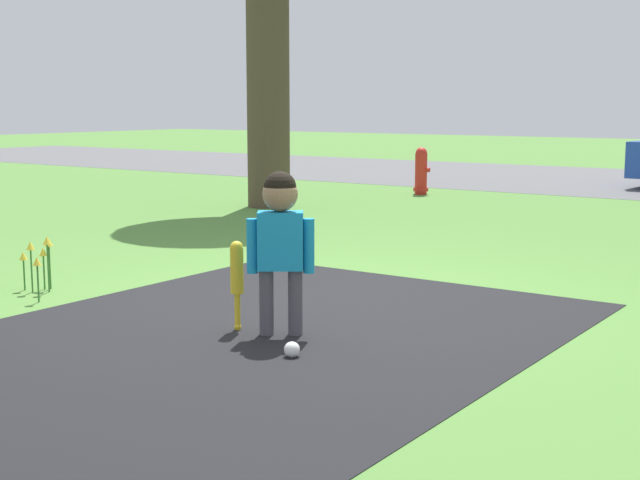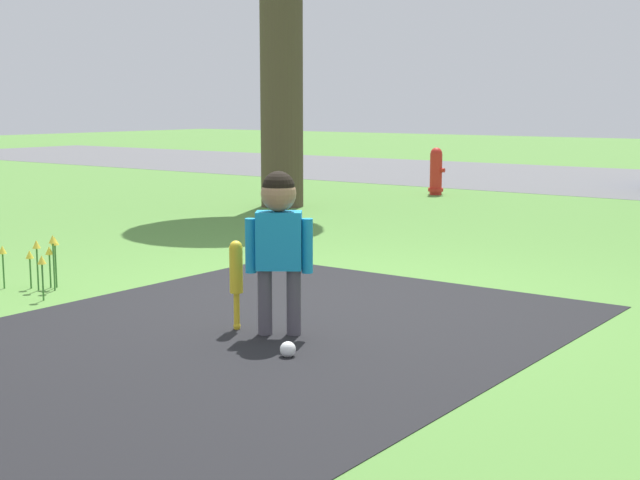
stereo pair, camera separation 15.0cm
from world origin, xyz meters
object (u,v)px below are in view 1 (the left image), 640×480
Objects in this scene: baseball_bat at (237,273)px; fire_hydrant at (421,171)px; sports_ball at (292,350)px; child at (280,230)px.

fire_hydrant is (-2.96, 7.75, -0.01)m from baseball_bat.
sports_ball is 8.79m from fire_hydrant.
baseball_bat is 8.29m from fire_hydrant.
child is 1.37× the size of fire_hydrant.
child is at bearing 11.50° from baseball_bat.
child reaches higher than fire_hydrant.
baseball_bat is (-0.28, -0.06, -0.28)m from child.
baseball_bat reaches higher than sports_ball.
sports_ball is at bearing -80.53° from child.
child is at bearing -67.15° from fire_hydrant.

